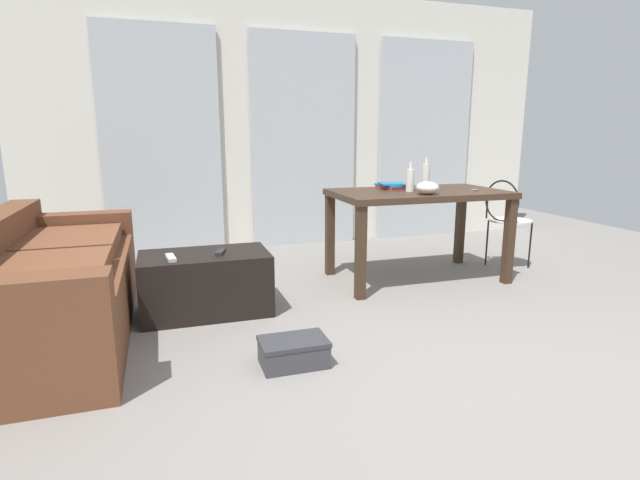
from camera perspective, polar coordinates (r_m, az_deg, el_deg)
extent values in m
plane|color=gray|center=(3.70, 7.24, -7.11)|extent=(8.47, 8.47, 0.00)
cube|color=silver|center=(5.53, -2.13, 13.50)|extent=(5.81, 0.10, 2.68)
cube|color=#B2B7BC|center=(5.24, -17.97, 10.74)|extent=(1.16, 0.03, 2.27)
cube|color=#B2B7BC|center=(5.45, -1.87, 11.35)|extent=(1.16, 0.03, 2.27)
cube|color=#B2B7BC|center=(6.03, 12.10, 11.18)|extent=(1.16, 0.03, 2.27)
cube|color=brown|center=(3.44, -28.51, -6.13)|extent=(0.86, 2.04, 0.45)
cube|color=brown|center=(4.26, -26.83, 1.63)|extent=(0.85, 0.20, 0.17)
cube|color=brown|center=(2.50, -32.84, -5.73)|extent=(0.85, 0.20, 0.17)
cube|color=brown|center=(3.76, -27.13, -0.22)|extent=(0.61, 0.78, 0.10)
cube|color=brown|center=(2.97, -29.45, -3.47)|extent=(0.61, 0.78, 0.10)
cube|color=black|center=(3.49, -13.18, -4.91)|extent=(0.87, 0.50, 0.42)
cube|color=#382619|center=(4.17, 11.40, 5.32)|extent=(1.42, 0.80, 0.05)
cube|color=#382619|center=(3.64, 4.75, -1.54)|extent=(0.07, 0.07, 0.71)
cube|color=#382619|center=(4.31, 21.15, -0.16)|extent=(0.07, 0.07, 0.71)
cube|color=#382619|center=(4.28, 1.16, 0.59)|extent=(0.07, 0.07, 0.71)
cube|color=#382619|center=(4.87, 16.00, 1.52)|extent=(0.07, 0.07, 0.71)
cylinder|color=silver|center=(4.85, 21.29, 2.14)|extent=(0.38, 0.38, 0.02)
cylinder|color=black|center=(4.91, 23.28, -0.57)|extent=(0.02, 0.02, 0.43)
cylinder|color=black|center=(5.07, 20.91, 0.01)|extent=(0.02, 0.02, 0.43)
cylinder|color=black|center=(4.71, 21.27, -0.93)|extent=(0.02, 0.02, 0.43)
cylinder|color=black|center=(4.88, 18.87, -0.31)|extent=(0.02, 0.02, 0.43)
torus|color=black|center=(4.72, 20.42, 4.29)|extent=(0.09, 0.38, 0.38)
cylinder|color=black|center=(4.63, 21.85, 2.89)|extent=(0.02, 0.02, 0.18)
cylinder|color=black|center=(4.84, 18.88, 3.48)|extent=(0.02, 0.02, 0.18)
cylinder|color=beige|center=(4.21, 12.23, 7.19)|extent=(0.06, 0.06, 0.22)
cylinder|color=beige|center=(4.20, 12.31, 9.05)|extent=(0.02, 0.02, 0.05)
cylinder|color=beige|center=(4.08, 10.45, 6.84)|extent=(0.07, 0.07, 0.18)
cylinder|color=beige|center=(4.08, 10.52, 8.50)|extent=(0.03, 0.03, 0.06)
ellipsoid|color=beige|center=(3.92, 12.40, 5.96)|extent=(0.18, 0.18, 0.10)
cube|color=red|center=(4.28, 8.45, 6.07)|extent=(0.22, 0.28, 0.02)
cube|color=#1E668C|center=(4.27, 8.25, 6.33)|extent=(0.20, 0.29, 0.02)
cube|color=#1E668C|center=(4.26, 8.38, 6.51)|extent=(0.24, 0.25, 0.01)
cube|color=#9EA0A5|center=(4.32, 17.48, 5.60)|extent=(0.03, 0.08, 0.00)
torus|color=#262628|center=(4.27, 17.74, 5.50)|extent=(0.03, 0.03, 0.00)
cube|color=#9EA0A5|center=(4.32, 17.74, 5.59)|extent=(0.06, 0.07, 0.00)
torus|color=#262628|center=(4.27, 17.62, 5.51)|extent=(0.03, 0.03, 0.00)
cube|color=#232326|center=(3.41, -11.55, -1.37)|extent=(0.09, 0.15, 0.02)
cube|color=#B7B7B2|center=(3.33, -16.98, -1.98)|extent=(0.07, 0.19, 0.02)
cube|color=#38383D|center=(2.71, -3.09, -13.12)|extent=(0.35, 0.23, 0.12)
cube|color=#313135|center=(2.68, -3.11, -11.71)|extent=(0.36, 0.24, 0.02)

